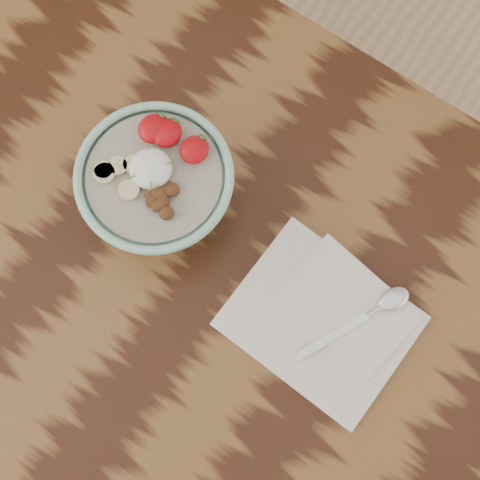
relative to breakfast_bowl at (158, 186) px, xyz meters
The scene contains 4 objects.
table 21.81cm from the breakfast_bowl, 32.40° to the right, with size 160.00×90.00×75.00cm.
breakfast_bowl is the anchor object (origin of this frame).
napkin 29.69cm from the breakfast_bowl, ahead, with size 25.03×21.32×1.49cm.
spoon 34.85cm from the breakfast_bowl, ahead, with size 9.67×17.51×0.96cm.
Camera 1 is at (13.52, -9.70, 169.03)cm, focal length 50.00 mm.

